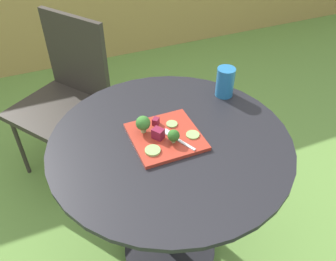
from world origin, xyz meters
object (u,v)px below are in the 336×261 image
object	(u,v)px
patio_chair	(67,88)
drinking_glass	(225,83)
salad_plate	(166,137)
fork	(175,138)

from	to	relation	value
patio_chair	drinking_glass	xyz separation A→B (m)	(0.59, -0.66, 0.27)
salad_plate	drinking_glass	xyz separation A→B (m)	(0.34, 0.17, 0.05)
patio_chair	salad_plate	distance (m)	0.89
salad_plate	drinking_glass	world-z (taller)	drinking_glass
salad_plate	drinking_glass	distance (m)	0.38
drinking_glass	patio_chair	bearing A→B (deg)	131.60
salad_plate	fork	distance (m)	0.04
patio_chair	salad_plate	bearing A→B (deg)	-73.11
drinking_glass	salad_plate	bearing A→B (deg)	-153.80
patio_chair	fork	distance (m)	0.93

